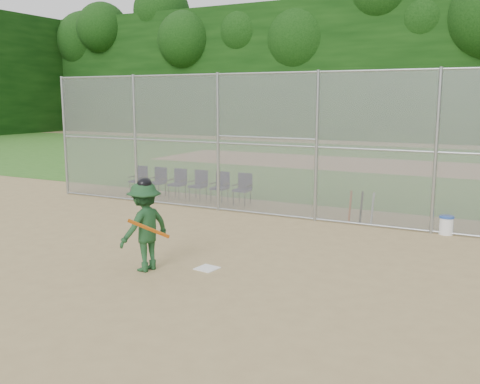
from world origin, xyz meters
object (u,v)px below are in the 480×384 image
at_px(batter_at_plate, 145,226).
at_px(chair_0, 138,180).
at_px(home_plate, 207,268).
at_px(water_cooler, 446,225).

relative_size(batter_at_plate, chair_0, 1.88).
bearing_deg(home_plate, batter_at_plate, -149.78).
relative_size(water_cooler, chair_0, 0.48).
bearing_deg(water_cooler, chair_0, 174.12).
bearing_deg(batter_at_plate, home_plate, 30.22).
relative_size(home_plate, batter_at_plate, 0.22).
bearing_deg(chair_0, batter_at_plate, -51.23).
xyz_separation_m(home_plate, chair_0, (-6.34, 6.03, 0.47)).
bearing_deg(water_cooler, home_plate, -127.47).
height_order(home_plate, water_cooler, water_cooler).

